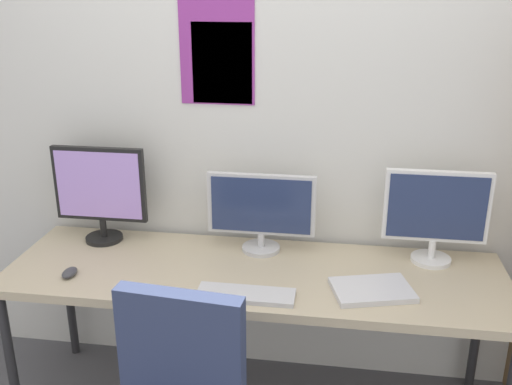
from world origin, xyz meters
name	(u,v)px	position (x,y,z in m)	size (l,w,h in m)	color
wall_back	(267,125)	(0.00, 1.02, 1.30)	(4.61, 0.11, 2.60)	silver
desk	(254,281)	(0.00, 0.60, 0.69)	(2.21, 0.68, 0.74)	tan
monitor_left	(100,190)	(-0.78, 0.81, 1.00)	(0.45, 0.18, 0.47)	black
monitor_center	(261,210)	(0.00, 0.81, 0.95)	(0.50, 0.18, 0.38)	silver
monitor_right	(436,213)	(0.78, 0.81, 0.98)	(0.46, 0.18, 0.43)	silver
keyboard_main	(246,294)	(0.00, 0.37, 0.75)	(0.40, 0.13, 0.02)	silver
computer_mouse	(70,273)	(-0.79, 0.43, 0.76)	(0.06, 0.10, 0.03)	#38383D
laptop_closed	(372,290)	(0.51, 0.48, 0.75)	(0.32, 0.22, 0.02)	silver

